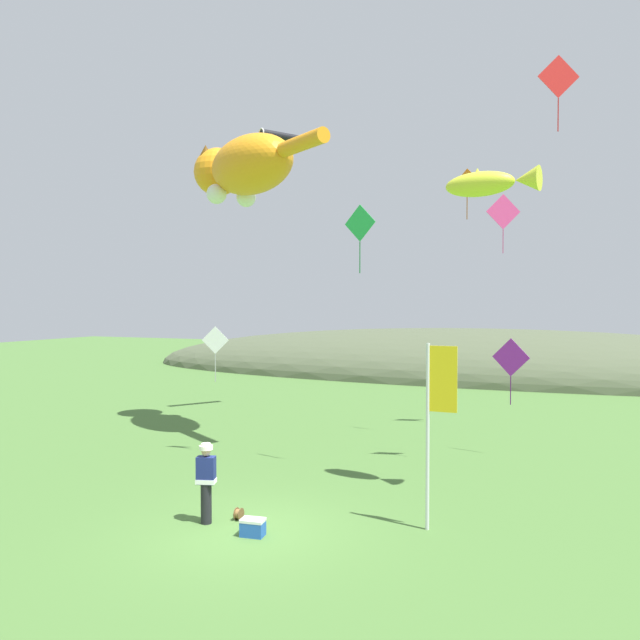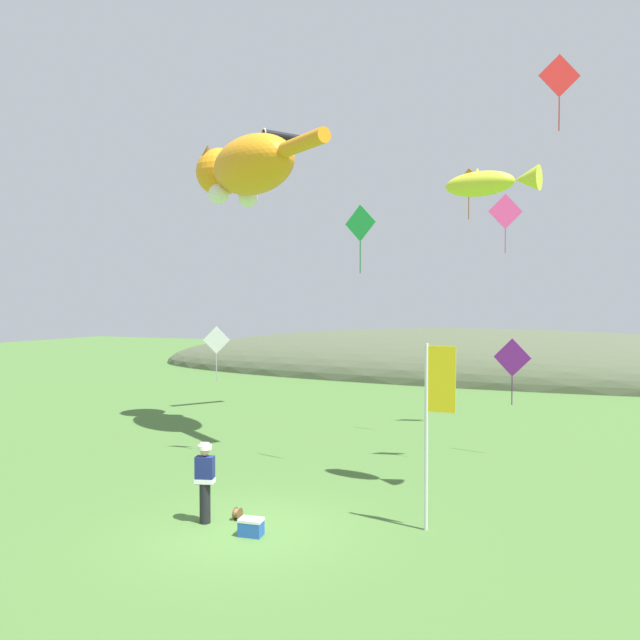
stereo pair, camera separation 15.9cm
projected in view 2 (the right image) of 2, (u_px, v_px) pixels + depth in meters
ground_plane at (245, 531)px, 13.27m from camera, size 120.00×120.00×0.00m
distant_hill_ridge at (512, 377)px, 41.17m from camera, size 55.18×15.32×6.28m
festival_attendant at (205, 480)px, 13.73m from camera, size 0.48×0.37×1.77m
kite_spool at (238, 514)px, 13.96m from camera, size 0.13×0.27×0.27m
picnic_cooler at (251, 527)px, 12.99m from camera, size 0.53×0.39×0.36m
festival_banner_pole at (434, 408)px, 13.19m from camera, size 0.66×0.08×4.00m
kite_giant_cat at (245, 168)px, 22.95m from camera, size 7.18×4.92×2.46m
kite_fish_windsock at (490, 183)px, 15.21m from camera, size 2.39×1.02×0.71m
kite_tube_streamer at (289, 138)px, 26.58m from camera, size 1.77×2.43×0.44m
kite_diamond_pink at (505, 212)px, 23.39m from camera, size 1.18×0.63×2.23m
kite_diamond_orange at (469, 182)px, 21.53m from camera, size 0.83×0.23×1.76m
kite_diamond_red at (559, 76)px, 16.83m from camera, size 1.06×0.51×2.06m
kite_diamond_green at (360, 224)px, 17.69m from camera, size 1.02×0.29×1.95m
kite_diamond_violet at (512, 358)px, 19.60m from camera, size 1.18×0.30×2.11m
kite_diamond_white at (216, 341)px, 20.00m from camera, size 0.85×0.27×1.79m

